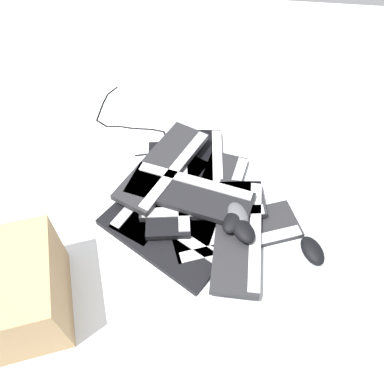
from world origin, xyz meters
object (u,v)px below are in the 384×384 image
(keyboard_2, at_px, (158,240))
(mouse_2, at_px, (243,230))
(keyboard_4, at_px, (216,198))
(keyboard_8, at_px, (164,165))
(mouse_1, at_px, (235,221))
(keyboard_1, at_px, (162,194))
(keyboard_0, at_px, (204,171))
(mouse_0, at_px, (312,250))
(keyboard_9, at_px, (190,194))
(keyboard_6, at_px, (239,233))
(keyboard_5, at_px, (169,186))
(keyboard_3, at_px, (236,233))
(mouse_3, at_px, (238,216))
(cardboard_box, at_px, (23,290))
(keyboard_7, at_px, (202,201))

(keyboard_2, relative_size, mouse_2, 4.14)
(keyboard_2, relative_size, keyboard_4, 0.99)
(keyboard_8, xyz_separation_m, mouse_1, (-0.22, -0.28, 0.01))
(keyboard_1, xyz_separation_m, keyboard_8, (0.09, 0.00, 0.06))
(keyboard_0, distance_m, mouse_0, 0.50)
(keyboard_0, xyz_separation_m, keyboard_9, (-0.17, 0.03, 0.06))
(keyboard_6, distance_m, keyboard_8, 0.38)
(keyboard_5, bearing_deg, mouse_2, -123.41)
(keyboard_1, bearing_deg, mouse_2, -118.43)
(keyboard_5, xyz_separation_m, mouse_1, (-0.15, -0.25, 0.04))
(keyboard_1, relative_size, keyboard_2, 1.02)
(keyboard_2, relative_size, keyboard_5, 0.99)
(keyboard_5, distance_m, keyboard_6, 0.32)
(keyboard_2, bearing_deg, keyboard_1, 6.37)
(keyboard_3, height_order, keyboard_4, same)
(keyboard_6, bearing_deg, mouse_3, 10.65)
(keyboard_2, distance_m, mouse_2, 0.29)
(keyboard_5, height_order, mouse_1, mouse_1)
(keyboard_4, height_order, cardboard_box, cardboard_box)
(cardboard_box, bearing_deg, keyboard_5, -34.55)
(keyboard_3, distance_m, keyboard_7, 0.16)
(keyboard_0, bearing_deg, keyboard_3, -152.52)
(keyboard_5, relative_size, keyboard_9, 0.99)
(mouse_2, bearing_deg, mouse_3, -14.82)
(mouse_0, bearing_deg, keyboard_3, 56.26)
(keyboard_7, bearing_deg, keyboard_9, 83.05)
(keyboard_2, height_order, mouse_1, mouse_1)
(keyboard_8, xyz_separation_m, mouse_3, (-0.20, -0.28, 0.01))
(keyboard_1, distance_m, keyboard_6, 0.33)
(mouse_2, bearing_deg, mouse_1, 7.03)
(keyboard_9, bearing_deg, keyboard_4, -68.00)
(keyboard_5, relative_size, mouse_1, 4.17)
(keyboard_5, relative_size, keyboard_7, 1.00)
(keyboard_5, bearing_deg, mouse_0, -110.85)
(keyboard_5, relative_size, cardboard_box, 1.51)
(mouse_1, bearing_deg, keyboard_3, -82.73)
(mouse_1, bearing_deg, keyboard_8, 79.36)
(keyboard_3, bearing_deg, mouse_2, -149.27)
(keyboard_3, xyz_separation_m, keyboard_5, (0.15, 0.26, 0.03))
(keyboard_0, distance_m, keyboard_9, 0.18)
(mouse_2, bearing_deg, keyboard_8, 16.44)
(keyboard_4, distance_m, keyboard_7, 0.07)
(keyboard_6, xyz_separation_m, mouse_0, (-0.02, -0.25, -0.02))
(mouse_2, distance_m, cardboard_box, 0.68)
(keyboard_8, distance_m, cardboard_box, 0.63)
(keyboard_9, xyz_separation_m, cardboard_box, (-0.43, 0.42, 0.05))
(keyboard_1, distance_m, keyboard_4, 0.20)
(mouse_3, bearing_deg, cardboard_box, -79.26)
(keyboard_5, xyz_separation_m, mouse_3, (-0.13, -0.26, 0.04))
(keyboard_5, xyz_separation_m, keyboard_6, (-0.17, -0.26, 0.00))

